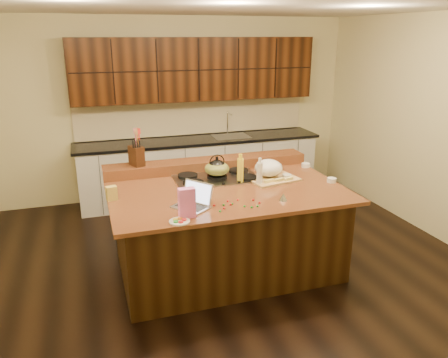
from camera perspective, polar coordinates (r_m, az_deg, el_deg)
name	(u,v)px	position (r m, az deg, el deg)	size (l,w,h in m)	color
room	(226,148)	(4.42, 0.20, 4.12)	(5.52, 5.02, 2.72)	black
island	(225,228)	(4.71, 0.19, -6.38)	(2.40, 1.60, 0.92)	black
back_ledge	(207,164)	(5.16, -2.22, 1.96)	(2.40, 0.30, 0.12)	black
cooktop	(217,178)	(4.81, -0.92, 0.17)	(0.92, 0.52, 0.05)	gray
back_counter	(199,135)	(6.66, -3.31, 5.74)	(3.70, 0.66, 2.40)	silver
kettle	(217,168)	(4.77, -0.92, 1.50)	(0.20, 0.20, 0.18)	black
green_bowl	(217,169)	(4.78, -0.92, 1.36)	(0.27, 0.27, 0.15)	olive
laptop	(194,200)	(4.05, -3.94, -2.79)	(0.40, 0.41, 0.22)	#B7B7BC
oil_bottle	(240,171)	(4.65, 2.15, 1.08)	(0.07, 0.07, 0.27)	yellow
vinegar_bottle	(260,174)	(4.59, 4.67, 0.67)	(0.06, 0.06, 0.25)	silver
wooden_tray	(270,170)	(4.83, 5.97, 1.13)	(0.58, 0.47, 0.21)	tan
ramekin_a	(287,176)	(4.88, 8.21, 0.35)	(0.10, 0.10, 0.04)	white
ramekin_b	(332,180)	(4.85, 13.89, -0.13)	(0.10, 0.10, 0.04)	white
ramekin_c	(306,165)	(5.34, 10.61, 1.79)	(0.10, 0.10, 0.04)	white
strainer_bowl	(272,170)	(5.02, 6.30, 1.20)	(0.24, 0.24, 0.09)	#996B3F
kitchen_timer	(283,197)	(4.22, 7.75, -2.35)	(0.08, 0.08, 0.07)	silver
pink_bag	(187,203)	(3.79, -4.87, -3.13)	(0.14, 0.08, 0.27)	#F372CA
candy_plate	(180,221)	(3.75, -5.83, -5.53)	(0.18, 0.18, 0.01)	white
package_box	(112,193)	(4.33, -14.47, -1.80)	(0.10, 0.07, 0.14)	gold
utensil_crock	(139,159)	(4.98, -11.05, 2.56)	(0.12, 0.12, 0.14)	white
knife_block	(136,156)	(4.97, -11.36, 2.98)	(0.11, 0.18, 0.22)	black
gumdrop_0	(224,208)	(3.99, 0.01, -3.83)	(0.02, 0.02, 0.02)	red
gumdrop_1	(244,206)	(4.04, 2.69, -3.57)	(0.02, 0.02, 0.02)	#198C26
gumdrop_2	(231,204)	(4.08, 0.87, -3.33)	(0.02, 0.02, 0.02)	red
gumdrop_3	(232,204)	(4.09, 1.05, -3.25)	(0.02, 0.02, 0.02)	#198C26
gumdrop_4	(260,203)	(4.13, 4.67, -3.08)	(0.02, 0.02, 0.02)	red
gumdrop_5	(224,205)	(4.07, -0.06, -3.40)	(0.02, 0.02, 0.02)	#198C26
gumdrop_6	(214,205)	(4.06, -1.28, -3.44)	(0.02, 0.02, 0.02)	red
gumdrop_7	(252,207)	(4.02, 3.63, -3.71)	(0.02, 0.02, 0.02)	#198C26
gumdrop_8	(238,200)	(4.19, 1.82, -2.74)	(0.02, 0.02, 0.02)	red
gumdrop_9	(258,206)	(4.05, 4.40, -3.53)	(0.02, 0.02, 0.02)	#198C26
gumdrop_10	(228,201)	(4.16, 0.49, -2.89)	(0.02, 0.02, 0.02)	red
gumdrop_11	(220,211)	(3.92, -0.52, -4.23)	(0.02, 0.02, 0.02)	#198C26
gumdrop_12	(253,200)	(4.20, 3.84, -2.74)	(0.02, 0.02, 0.02)	red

